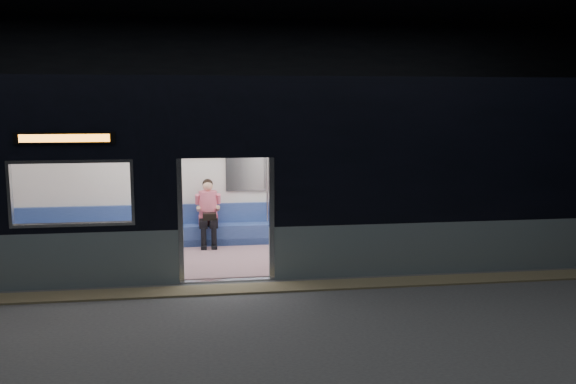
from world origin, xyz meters
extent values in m
cube|color=#47494C|center=(0.00, 0.00, -0.01)|extent=(24.00, 14.00, 0.01)
cube|color=black|center=(0.00, 6.98, 2.50)|extent=(24.00, 0.04, 5.00)
cube|color=black|center=(0.00, -6.98, 2.50)|extent=(24.00, 0.04, 5.00)
cube|color=#8C7F59|center=(0.00, 0.55, 0.01)|extent=(22.80, 0.50, 0.03)
cube|color=gray|center=(4.85, 1.06, 0.45)|extent=(8.30, 0.12, 0.90)
cube|color=black|center=(4.85, 1.06, 2.05)|extent=(8.30, 0.12, 2.30)
cube|color=black|center=(0.00, 1.06, 2.62)|extent=(1.40, 0.12, 1.15)
cube|color=#B7BABC|center=(-0.74, 1.06, 1.02)|extent=(0.08, 0.14, 2.05)
cube|color=#B7BABC|center=(0.74, 1.06, 1.02)|extent=(0.08, 0.14, 2.05)
cube|color=black|center=(-2.45, 0.98, 2.39)|extent=(1.50, 0.04, 0.18)
cube|color=orange|center=(-2.45, 0.97, 2.39)|extent=(1.34, 0.03, 0.12)
cube|color=white|center=(0.00, 3.94, 1.60)|extent=(18.00, 0.12, 3.20)
cube|color=black|center=(0.00, 2.50, 3.28)|extent=(18.00, 3.00, 0.15)
cube|color=gray|center=(0.00, 2.50, 0.02)|extent=(17.76, 2.76, 0.04)
cube|color=white|center=(0.00, 2.50, 2.35)|extent=(17.76, 2.76, 0.10)
cube|color=navy|center=(0.00, 3.62, 0.24)|extent=(11.00, 0.48, 0.41)
cube|color=navy|center=(0.00, 3.81, 0.65)|extent=(11.00, 0.10, 0.40)
cube|color=#765659|center=(-3.30, 1.41, 0.24)|extent=(4.40, 0.48, 0.41)
cube|color=#765659|center=(3.30, 1.41, 0.24)|extent=(4.40, 0.48, 0.41)
cylinder|color=silver|center=(-0.95, 1.37, 1.17)|extent=(0.04, 0.04, 2.26)
cylinder|color=silver|center=(-0.95, 3.63, 1.17)|extent=(0.04, 0.04, 2.26)
cylinder|color=silver|center=(0.95, 1.37, 1.17)|extent=(0.04, 0.04, 2.26)
cylinder|color=silver|center=(0.95, 3.63, 1.17)|extent=(0.04, 0.04, 2.26)
cylinder|color=silver|center=(0.00, 3.58, 1.95)|extent=(11.00, 0.03, 0.03)
cube|color=black|center=(-0.37, 3.40, 0.53)|extent=(0.16, 0.46, 0.16)
cube|color=black|center=(-0.17, 3.40, 0.53)|extent=(0.16, 0.46, 0.16)
cylinder|color=black|center=(-0.37, 3.19, 0.26)|extent=(0.11, 0.11, 0.43)
cylinder|color=black|center=(-0.17, 3.19, 0.26)|extent=(0.11, 0.11, 0.43)
cube|color=#EB6A82|center=(-0.27, 3.59, 0.55)|extent=(0.39, 0.21, 0.19)
cylinder|color=#EB6A82|center=(-0.27, 3.62, 0.89)|extent=(0.43, 0.43, 0.50)
sphere|color=tan|center=(-0.27, 3.60, 1.25)|extent=(0.20, 0.20, 0.20)
sphere|color=black|center=(-0.27, 3.64, 1.28)|extent=(0.21, 0.21, 0.21)
cube|color=black|center=(-0.25, 3.33, 0.67)|extent=(0.33, 0.31, 0.13)
cube|color=white|center=(0.68, 3.85, 1.49)|extent=(1.03, 0.03, 0.67)
camera|label=1|loc=(-0.39, -8.75, 2.94)|focal=38.00mm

